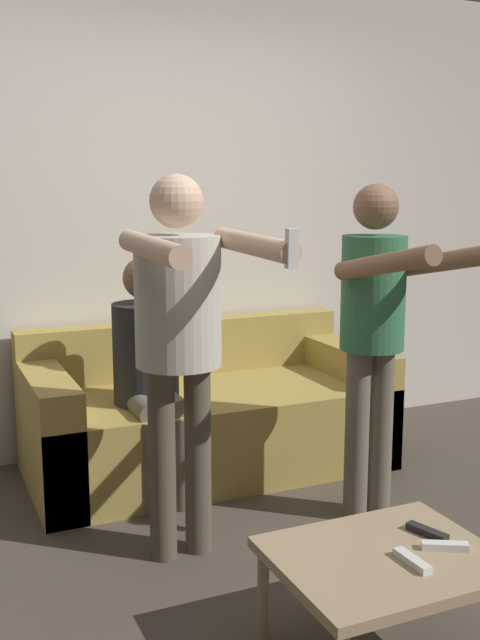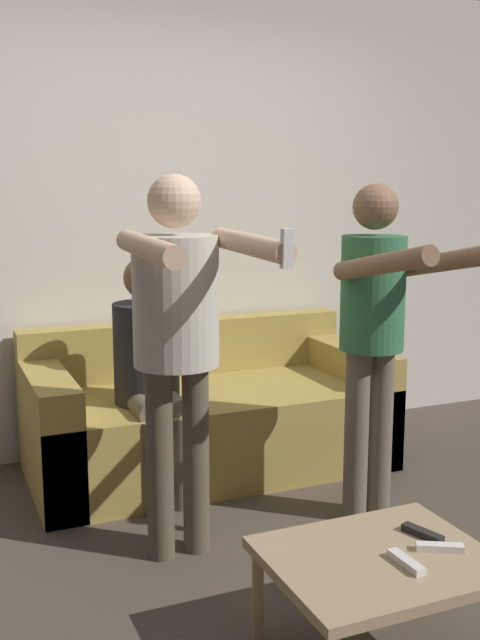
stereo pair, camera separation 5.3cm
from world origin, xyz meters
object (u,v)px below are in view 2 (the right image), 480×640
(person_standing_left, at_px, (178,321))
(coffee_table, at_px, (380,567))
(remote_mid, at_px, (440,547))
(couch, at_px, (207,418))
(remote_far, at_px, (422,533))
(person_standing_right, at_px, (376,318))
(remote_near, at_px, (406,562))
(person_seated, at_px, (150,364))

(person_standing_left, relative_size, coffee_table, 2.22)
(remote_mid, bearing_deg, couch, 93.01)
(person_standing_left, xyz_separation_m, coffee_table, (0.36, -0.91, -0.67))
(coffee_table, height_order, remote_far, remote_far)
(couch, xyz_separation_m, person_standing_left, (-0.46, -0.91, 0.71))
(couch, height_order, remote_mid, couch)
(coffee_table, bearing_deg, person_standing_right, 58.46)
(remote_near, distance_m, remote_far, 0.22)
(remote_mid, bearing_deg, remote_near, -166.86)
(person_standing_left, xyz_separation_m, person_standing_right, (0.91, -0.01, -0.05))
(person_standing_right, xyz_separation_m, remote_mid, (-0.36, -0.95, -0.57))
(coffee_table, bearing_deg, remote_near, -66.91)
(remote_far, bearing_deg, person_seated, 107.08)
(person_standing_left, distance_m, person_seated, 0.79)
(person_standing_right, xyz_separation_m, remote_near, (-0.51, -0.98, -0.57))
(person_seated, xyz_separation_m, remote_near, (0.31, -1.70, -0.28))
(couch, relative_size, person_seated, 1.61)
(person_seated, height_order, remote_far, person_seated)
(person_standing_left, height_order, coffee_table, person_standing_left)
(person_standing_left, bearing_deg, remote_near, -68.11)
(person_standing_left, bearing_deg, coffee_table, -68.23)
(coffee_table, height_order, remote_mid, remote_mid)
(person_standing_left, xyz_separation_m, remote_far, (0.56, -0.85, -0.62))
(remote_near, bearing_deg, couch, 88.28)
(remote_mid, bearing_deg, coffee_table, 165.33)
(couch, xyz_separation_m, person_seated, (-0.37, -0.20, 0.38))
(person_standing_right, distance_m, remote_mid, 1.16)
(person_standing_right, relative_size, remote_mid, 10.23)
(person_standing_left, relative_size, remote_near, 10.33)
(coffee_table, bearing_deg, remote_mid, -14.67)
(person_standing_right, xyz_separation_m, remote_far, (-0.35, -0.84, -0.57))
(person_seated, bearing_deg, remote_near, -79.54)
(couch, bearing_deg, coffee_table, -92.97)
(person_standing_right, bearing_deg, remote_near, -117.58)
(person_standing_left, height_order, person_standing_right, person_standing_left)
(person_standing_right, bearing_deg, coffee_table, -121.54)
(person_standing_left, distance_m, coffee_table, 1.18)
(person_seated, distance_m, coffee_table, 1.67)
(coffee_table, xyz_separation_m, remote_near, (0.04, -0.09, 0.05))
(coffee_table, relative_size, remote_far, 4.56)
(couch, relative_size, remote_mid, 12.71)
(remote_near, height_order, remote_mid, same)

